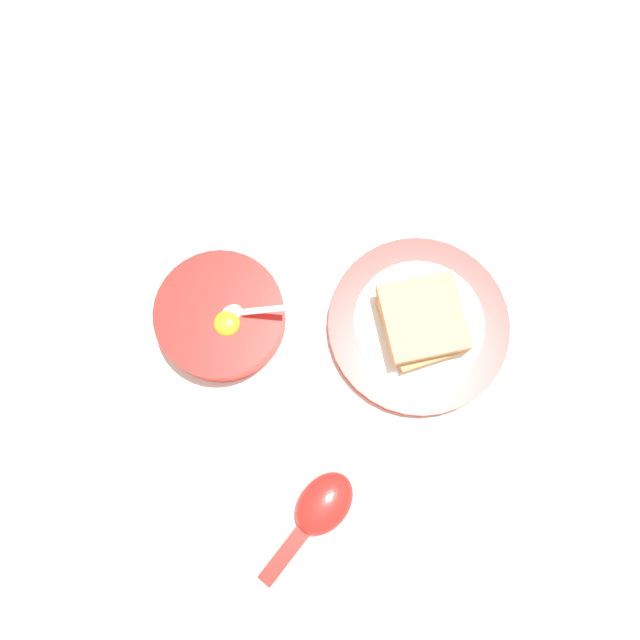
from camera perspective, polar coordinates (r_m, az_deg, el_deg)
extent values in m
plane|color=beige|center=(0.75, 0.56, -12.87)|extent=(3.00, 3.00, 0.00)
cylinder|color=red|center=(0.76, -9.06, 0.36)|extent=(0.15, 0.15, 0.04)
cylinder|color=white|center=(0.75, -9.13, 0.48)|extent=(0.13, 0.13, 0.02)
ellipsoid|color=yellow|center=(0.74, -8.52, -0.26)|extent=(0.03, 0.03, 0.02)
cylinder|color=black|center=(0.74, -8.31, 1.47)|extent=(0.03, 0.03, 0.00)
ellipsoid|color=silver|center=(0.74, -8.06, 0.71)|extent=(0.03, 0.02, 0.01)
cube|color=silver|center=(0.72, -5.06, 1.03)|extent=(0.05, 0.03, 0.03)
cylinder|color=red|center=(0.77, 8.93, -0.43)|extent=(0.22, 0.22, 0.02)
cylinder|color=white|center=(0.76, 9.03, -0.28)|extent=(0.16, 0.16, 0.00)
cube|color=tan|center=(0.75, 9.26, -0.42)|extent=(0.09, 0.10, 0.02)
cube|color=tan|center=(0.73, 9.40, 0.25)|extent=(0.11, 0.11, 0.02)
ellipsoid|color=red|center=(0.74, 0.38, -16.39)|extent=(0.09, 0.09, 0.03)
cube|color=red|center=(0.75, -3.15, -20.46)|extent=(0.08, 0.05, 0.02)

